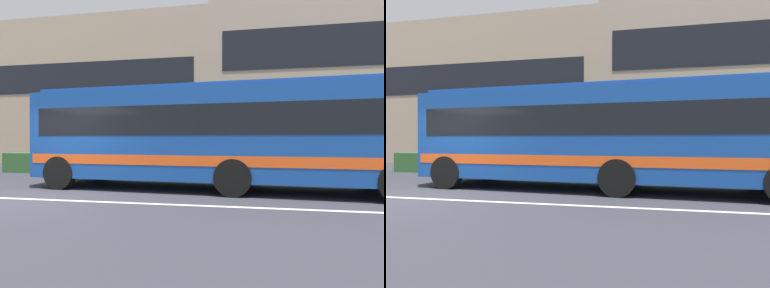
{
  "view_description": "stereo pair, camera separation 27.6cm",
  "coord_description": "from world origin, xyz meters",
  "views": [
    {
      "loc": [
        5.59,
        -7.29,
        1.47
      ],
      "look_at": [
        3.6,
        2.87,
        1.37
      ],
      "focal_mm": 30.64,
      "sensor_mm": 36.0,
      "label": 1
    },
    {
      "loc": [
        5.86,
        -7.23,
        1.47
      ],
      "look_at": [
        3.6,
        2.87,
        1.37
      ],
      "focal_mm": 30.64,
      "sensor_mm": 36.0,
      "label": 2
    }
  ],
  "objects": [
    {
      "name": "apartment_block_right",
      "position": [
        13.21,
        15.61,
        5.67
      ],
      "size": [
        20.66,
        8.49,
        11.34
      ],
      "color": "tan",
      "rests_on": "ground_plane"
    },
    {
      "name": "transit_bus",
      "position": [
        4.39,
        2.53,
        1.7
      ],
      "size": [
        11.31,
        3.29,
        3.07
      ],
      "color": "#174597",
      "rests_on": "ground_plane"
    },
    {
      "name": "ground_plane",
      "position": [
        0.0,
        0.0,
        0.0
      ],
      "size": [
        160.0,
        160.0,
        0.0
      ],
      "primitive_type": "plane",
      "color": "#34363E"
    },
    {
      "name": "lane_centre_line",
      "position": [
        0.0,
        0.0,
        0.0
      ],
      "size": [
        60.0,
        0.16,
        0.01
      ],
      "primitive_type": "cube",
      "color": "silver",
      "rests_on": "ground_plane"
    },
    {
      "name": "hedge_row_far",
      "position": [
        3.49,
        6.41,
        0.45
      ],
      "size": [
        18.89,
        1.1,
        0.91
      ],
      "primitive_type": "cube",
      "color": "#376A35",
      "rests_on": "ground_plane"
    },
    {
      "name": "apartment_block_left",
      "position": [
        -7.52,
        15.61,
        4.68
      ],
      "size": [
        20.79,
        8.49,
        9.36
      ],
      "color": "tan",
      "rests_on": "ground_plane"
    }
  ]
}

